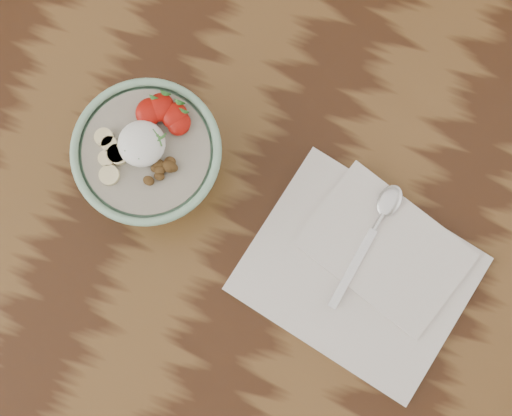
{
  "coord_description": "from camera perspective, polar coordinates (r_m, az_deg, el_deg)",
  "views": [
    {
      "loc": [
        22.99,
        -17.09,
        161.96
      ],
      "look_at": [
        18.73,
        -6.17,
        85.19
      ],
      "focal_mm": 50.0,
      "sensor_mm": 36.0,
      "label": 1
    }
  ],
  "objects": [
    {
      "name": "napkin",
      "position": [
        0.87,
        8.6,
        -4.8
      ],
      "size": [
        29.31,
        25.61,
        1.58
      ],
      "rotation": [
        0.0,
        0.0,
        -0.2
      ],
      "color": "silver",
      "rests_on": "table"
    },
    {
      "name": "spoon",
      "position": [
        0.87,
        9.93,
        -0.76
      ],
      "size": [
        4.31,
        16.93,
        0.88
      ],
      "rotation": [
        0.0,
        0.0,
        -0.14
      ],
      "color": "silver",
      "rests_on": "napkin"
    },
    {
      "name": "breakfast_bowl",
      "position": [
        0.84,
        -8.44,
        4.06
      ],
      "size": [
        17.05,
        17.05,
        11.69
      ],
      "rotation": [
        0.0,
        0.0,
        -0.06
      ],
      "color": "#89B998",
      "rests_on": "table"
    },
    {
      "name": "table",
      "position": [
        1.0,
        -8.75,
        5.41
      ],
      "size": [
        160.0,
        90.0,
        75.0
      ],
      "color": "#351B0D",
      "rests_on": "ground"
    }
  ]
}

